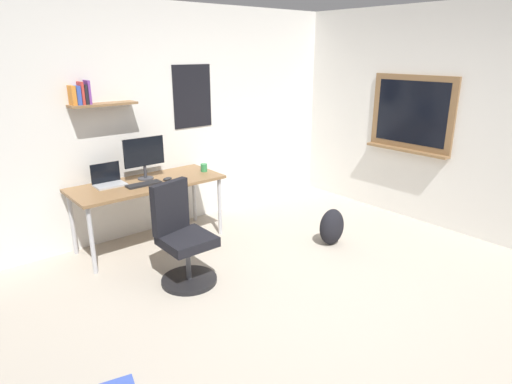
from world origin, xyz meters
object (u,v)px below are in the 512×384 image
at_px(laptop, 108,180).
at_px(keyboard, 144,184).
at_px(desk, 148,188).
at_px(computer_mouse, 167,179).
at_px(backpack, 332,227).
at_px(monitor_primary, 144,155).
at_px(coffee_mug, 204,168).
at_px(office_chair, 182,241).

xyz_separation_m(laptop, keyboard, (0.28, -0.24, -0.04)).
relative_size(desk, computer_mouse, 15.55).
height_order(keyboard, backpack, keyboard).
bearing_deg(desk, keyboard, -133.62).
height_order(laptop, computer_mouse, laptop).
bearing_deg(monitor_primary, computer_mouse, -50.85).
bearing_deg(computer_mouse, coffee_mug, 5.61).
bearing_deg(computer_mouse, desk, 156.93).
height_order(coffee_mug, backpack, coffee_mug).
relative_size(desk, laptop, 5.22).
bearing_deg(office_chair, computer_mouse, 68.15).
bearing_deg(desk, computer_mouse, -23.07).
bearing_deg(office_chair, monitor_primary, 79.87).
bearing_deg(laptop, backpack, -37.69).
relative_size(monitor_primary, keyboard, 1.25).
bearing_deg(desk, office_chair, -98.92).
bearing_deg(backpack, coffee_mug, 123.04).
bearing_deg(laptop, coffee_mug, -10.21).
bearing_deg(backpack, keyboard, 142.86).
relative_size(office_chair, laptop, 3.06).
relative_size(keyboard, backpack, 0.89).
distance_m(office_chair, keyboard, 0.93).
bearing_deg(computer_mouse, laptop, 156.64).
height_order(computer_mouse, coffee_mug, coffee_mug).
xyz_separation_m(office_chair, backpack, (1.69, -0.36, -0.20)).
height_order(office_chair, backpack, office_chair).
distance_m(laptop, monitor_primary, 0.46).
xyz_separation_m(monitor_primary, keyboard, (-0.12, -0.19, -0.26)).
xyz_separation_m(laptop, monitor_primary, (0.40, -0.05, 0.22)).
distance_m(office_chair, monitor_primary, 1.23).
bearing_deg(laptop, office_chair, -79.13).
xyz_separation_m(office_chair, computer_mouse, (0.35, 0.87, 0.33)).
relative_size(keyboard, coffee_mug, 4.02).
height_order(desk, office_chair, office_chair).
relative_size(desk, keyboard, 4.37).
height_order(office_chair, monitor_primary, monitor_primary).
bearing_deg(desk, backpack, -40.44).
relative_size(office_chair, keyboard, 2.57).
height_order(monitor_primary, computer_mouse, monitor_primary).
bearing_deg(desk, laptop, 156.47).
relative_size(office_chair, computer_mouse, 9.13).
height_order(laptop, monitor_primary, monitor_primary).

